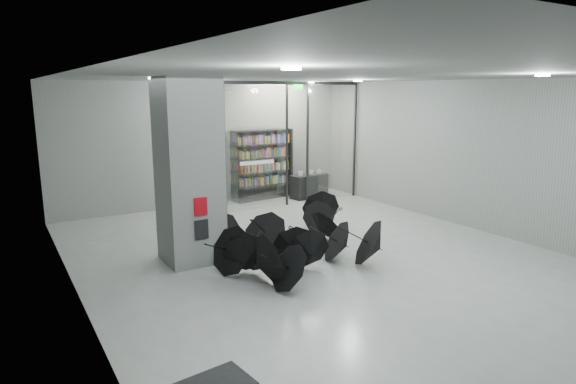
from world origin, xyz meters
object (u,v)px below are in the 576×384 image
bookshelf (262,165)px  shop_counter (309,186)px  column (189,172)px  umbrella_cluster (292,247)px

bookshelf → shop_counter: bookshelf is taller
bookshelf → column: bearing=-138.2°
column → shop_counter: 7.32m
column → shop_counter: column is taller
shop_counter → bookshelf: bearing=148.0°
bookshelf → shop_counter: size_ratio=1.76×
column → bookshelf: size_ratio=1.66×
bookshelf → umbrella_cluster: size_ratio=0.50×
column → bookshelf: 6.50m
bookshelf → umbrella_cluster: bookshelf is taller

